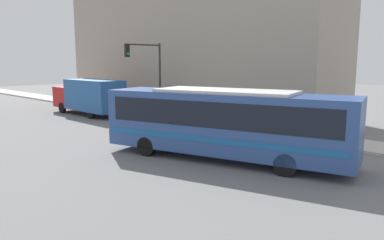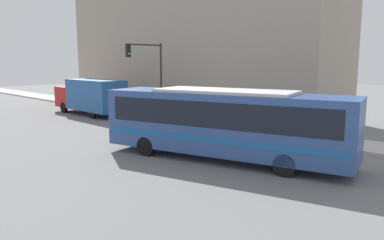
{
  "view_description": "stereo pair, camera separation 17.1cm",
  "coord_description": "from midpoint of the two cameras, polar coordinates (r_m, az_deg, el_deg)",
  "views": [
    {
      "loc": [
        -13.62,
        -9.12,
        4.37
      ],
      "look_at": [
        0.1,
        4.23,
        1.36
      ],
      "focal_mm": 35.0,
      "sensor_mm": 36.0,
      "label": 1
    },
    {
      "loc": [
        -13.5,
        -9.24,
        4.37
      ],
      "look_at": [
        0.1,
        4.23,
        1.36
      ],
      "focal_mm": 35.0,
      "sensor_mm": 36.0,
      "label": 2
    }
  ],
  "objects": [
    {
      "name": "fire_hydrant",
      "position": [
        23.17,
        9.37,
        -0.74
      ],
      "size": [
        0.23,
        0.31,
        0.72
      ],
      "color": "red",
      "rests_on": "sidewalk"
    },
    {
      "name": "ground_plane",
      "position": [
        16.95,
        10.33,
        -6.14
      ],
      "size": [
        120.0,
        120.0,
        0.0
      ],
      "primitive_type": "plane",
      "color": "slate"
    },
    {
      "name": "building_facade",
      "position": [
        34.0,
        -0.7,
        12.18
      ],
      "size": [
        6.0,
        27.99,
        12.57
      ],
      "color": "#9E9384",
      "rests_on": "ground_plane"
    },
    {
      "name": "parking_meter",
      "position": [
        25.32,
        2.74,
        1.43
      ],
      "size": [
        0.14,
        0.14,
        1.34
      ],
      "color": "#2D2D2D",
      "rests_on": "sidewalk"
    },
    {
      "name": "delivery_truck",
      "position": [
        31.8,
        -15.08,
        3.63
      ],
      "size": [
        2.32,
        7.84,
        2.9
      ],
      "color": "#265999",
      "rests_on": "ground_plane"
    },
    {
      "name": "city_bus",
      "position": [
        16.59,
        5.23,
        0.01
      ],
      "size": [
        5.39,
        11.44,
        3.14
      ],
      "rotation": [
        0.0,
        0.0,
        0.27
      ],
      "color": "#2D4C8C",
      "rests_on": "ground_plane"
    },
    {
      "name": "sidewalk",
      "position": [
        35.33,
        -11.51,
        1.79
      ],
      "size": [
        2.77,
        70.0,
        0.16
      ],
      "color": "#B7B2A8",
      "rests_on": "ground_plane"
    },
    {
      "name": "traffic_light_pole",
      "position": [
        28.14,
        -6.29,
        8.04
      ],
      "size": [
        3.28,
        0.35,
        5.54
      ],
      "color": "#2D2D2D",
      "rests_on": "sidewalk"
    },
    {
      "name": "pedestrian_near_corner",
      "position": [
        30.39,
        -4.19,
        2.77
      ],
      "size": [
        0.34,
        0.34,
        1.85
      ],
      "color": "slate",
      "rests_on": "sidewalk"
    }
  ]
}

